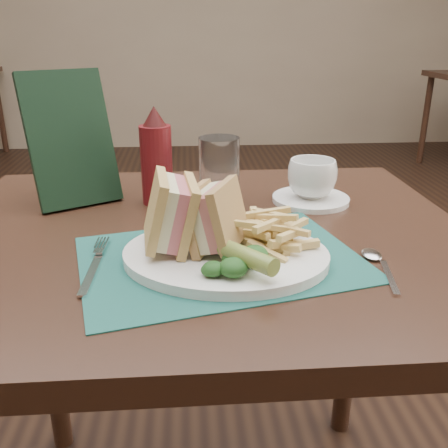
# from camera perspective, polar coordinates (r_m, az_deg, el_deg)

# --- Properties ---
(floor) EXTENTS (7.00, 7.00, 0.00)m
(floor) POSITION_cam_1_polar(r_m,az_deg,el_deg) (1.67, -2.51, -18.35)
(floor) COLOR black
(floor) RESTS_ON ground
(wall_back) EXTENTS (6.00, 0.00, 6.00)m
(wall_back) POSITION_cam_1_polar(r_m,az_deg,el_deg) (4.90, -3.93, 8.89)
(wall_back) COLOR gray
(wall_back) RESTS_ON ground
(table_main) EXTENTS (0.90, 0.75, 0.75)m
(table_main) POSITION_cam_1_polar(r_m,az_deg,el_deg) (1.04, -1.86, -20.13)
(table_main) COLOR black
(table_main) RESTS_ON ground
(placemat) EXTENTS (0.46, 0.37, 0.00)m
(placemat) POSITION_cam_1_polar(r_m,az_deg,el_deg) (0.74, -0.43, -3.98)
(placemat) COLOR #195149
(placemat) RESTS_ON table_main
(plate) EXTENTS (0.34, 0.29, 0.01)m
(plate) POSITION_cam_1_polar(r_m,az_deg,el_deg) (0.73, 0.18, -3.61)
(plate) COLOR white
(plate) RESTS_ON placemat
(sandwich_half_a) EXTENTS (0.09, 0.12, 0.11)m
(sandwich_half_a) POSITION_cam_1_polar(r_m,az_deg,el_deg) (0.72, -7.80, 1.28)
(sandwich_half_a) COLOR tan
(sandwich_half_a) RESTS_ON plate
(sandwich_half_b) EXTENTS (0.11, 0.12, 0.10)m
(sandwich_half_b) POSITION_cam_1_polar(r_m,az_deg,el_deg) (0.72, -2.59, 1.08)
(sandwich_half_b) COLOR tan
(sandwich_half_b) RESTS_ON plate
(kale_garnish) EXTENTS (0.11, 0.08, 0.03)m
(kale_garnish) POSITION_cam_1_polar(r_m,az_deg,el_deg) (0.66, 1.14, -4.27)
(kale_garnish) COLOR #163B15
(kale_garnish) RESTS_ON plate
(pickle_spear) EXTENTS (0.09, 0.11, 0.03)m
(pickle_spear) POSITION_cam_1_polar(r_m,az_deg,el_deg) (0.66, 1.92, -3.48)
(pickle_spear) COLOR olive
(pickle_spear) RESTS_ON plate
(fries_pile) EXTENTS (0.18, 0.20, 0.05)m
(fries_pile) POSITION_cam_1_polar(r_m,az_deg,el_deg) (0.74, 5.57, -0.40)
(fries_pile) COLOR tan
(fries_pile) RESTS_ON plate
(fork) EXTENTS (0.04, 0.17, 0.01)m
(fork) POSITION_cam_1_polar(r_m,az_deg,el_deg) (0.74, -14.60, -4.25)
(fork) COLOR silver
(fork) RESTS_ON placemat
(spoon) EXTENTS (0.06, 0.15, 0.01)m
(spoon) POSITION_cam_1_polar(r_m,az_deg,el_deg) (0.74, 17.70, -4.71)
(spoon) COLOR silver
(spoon) RESTS_ON table_main
(saucer) EXTENTS (0.16, 0.16, 0.01)m
(saucer) POSITION_cam_1_polar(r_m,az_deg,el_deg) (1.00, 9.87, 2.82)
(saucer) COLOR white
(saucer) RESTS_ON table_main
(coffee_cup) EXTENTS (0.12, 0.12, 0.07)m
(coffee_cup) POSITION_cam_1_polar(r_m,az_deg,el_deg) (0.98, 10.03, 5.16)
(coffee_cup) COLOR white
(coffee_cup) RESTS_ON saucer
(drinking_glass) EXTENTS (0.10, 0.10, 0.13)m
(drinking_glass) POSITION_cam_1_polar(r_m,az_deg,el_deg) (0.95, -0.55, 6.00)
(drinking_glass) COLOR white
(drinking_glass) RESTS_ON table_main
(ketchup_bottle) EXTENTS (0.08, 0.08, 0.19)m
(ketchup_bottle) POSITION_cam_1_polar(r_m,az_deg,el_deg) (0.96, -7.76, 7.73)
(ketchup_bottle) COLOR #560E12
(ketchup_bottle) RESTS_ON table_main
(check_presenter) EXTENTS (0.18, 0.16, 0.25)m
(check_presenter) POSITION_cam_1_polar(r_m,az_deg,el_deg) (0.99, -17.14, 9.26)
(check_presenter) COLOR black
(check_presenter) RESTS_ON table_main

